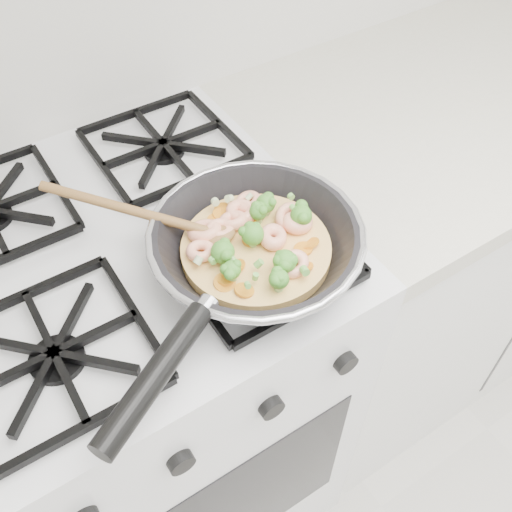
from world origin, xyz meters
TOP-DOWN VIEW (x-y plane):
  - stove at (0.00, 1.70)m, footprint 0.60×0.60m
  - counter_right at (0.80, 1.70)m, footprint 1.00×0.60m
  - skillet at (0.14, 1.54)m, footprint 0.45×0.39m

SIDE VIEW (x-z plane):
  - counter_right at x=0.80m, z-range 0.00..0.90m
  - stove at x=0.00m, z-range 0.00..0.92m
  - skillet at x=0.14m, z-range 0.91..1.00m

